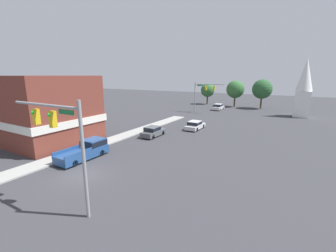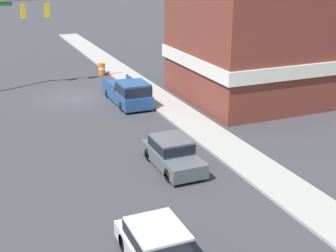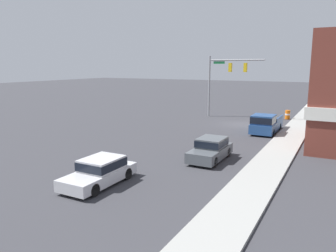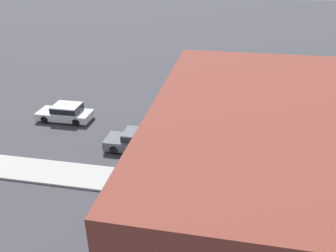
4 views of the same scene
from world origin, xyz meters
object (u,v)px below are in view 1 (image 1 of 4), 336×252
at_px(pickup_truck_parked, 87,150).
at_px(car_oncoming, 195,125).
at_px(car_distant, 218,107).
at_px(car_lead, 153,131).

bearing_deg(pickup_truck_parked, car_oncoming, 74.66).
distance_m(car_distant, car_oncoming, 23.08).
xyz_separation_m(car_lead, car_oncoming, (3.60, 7.17, -0.03)).
height_order(car_lead, car_oncoming, car_lead).
distance_m(car_lead, pickup_truck_parked, 10.98).
relative_size(car_lead, car_oncoming, 0.95).
height_order(car_distant, car_oncoming, car_distant).
bearing_deg(car_distant, car_oncoming, -81.76).
bearing_deg(car_lead, car_distant, 89.44).
height_order(car_oncoming, pickup_truck_parked, pickup_truck_parked).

